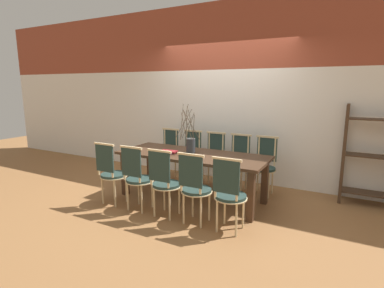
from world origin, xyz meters
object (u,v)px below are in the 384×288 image
dining_table (192,160)px  chair_near_center (164,181)px  shelving_rack (371,156)px  vase_centerpiece (190,144)px  chair_far_center (213,158)px  book_stack (169,152)px

dining_table → chair_near_center: (-0.01, -0.75, -0.12)m
dining_table → chair_near_center: chair_near_center is taller
dining_table → chair_near_center: 0.76m
dining_table → shelving_rack: size_ratio=1.55×
vase_centerpiece → shelving_rack: shelving_rack is taller
chair_near_center → chair_far_center: size_ratio=1.00×
dining_table → book_stack: bearing=-161.3°
vase_centerpiece → chair_near_center: bearing=-87.3°
book_stack → shelving_rack: size_ratio=0.18×
chair_far_center → vase_centerpiece: 0.79m
shelving_rack → chair_near_center: bearing=-143.5°
book_stack → chair_near_center: bearing=-62.2°
chair_far_center → book_stack: chair_far_center is taller
book_stack → shelving_rack: 2.97m
book_stack → vase_centerpiece: bearing=28.1°
chair_far_center → book_stack: size_ratio=3.48×
chair_near_center → chair_far_center: (0.03, 1.49, 0.00)m
chair_far_center → shelving_rack: bearing=-173.2°
chair_far_center → vase_centerpiece: (-0.07, -0.71, 0.35)m
chair_far_center → shelving_rack: (2.37, 0.28, 0.23)m
book_stack → shelving_rack: shelving_rack is taller
shelving_rack → chair_far_center: bearing=-173.2°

